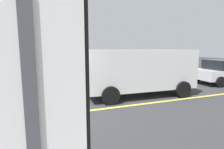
# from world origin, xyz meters

# --- Properties ---
(ground_plane) EXTENTS (80.00, 80.00, 0.00)m
(ground_plane) POSITION_xyz_m (0.00, 0.00, 0.00)
(ground_plane) COLOR #38383A
(lane_marking_centre) EXTENTS (28.00, 0.16, 0.01)m
(lane_marking_centre) POSITION_xyz_m (3.00, 0.00, 0.01)
(lane_marking_centre) COLOR #E0D14C
(white_van) EXTENTS (5.27, 2.43, 2.20)m
(white_van) POSITION_xyz_m (3.96, 1.36, 1.27)
(white_van) COLOR white
(white_van) RESTS_ON ground_plane
(car_white_behind_van) EXTENTS (4.19, 2.35, 1.54)m
(car_white_behind_van) POSITION_xyz_m (10.71, 2.05, 0.78)
(car_white_behind_van) COLOR white
(car_white_behind_van) RESTS_ON ground_plane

